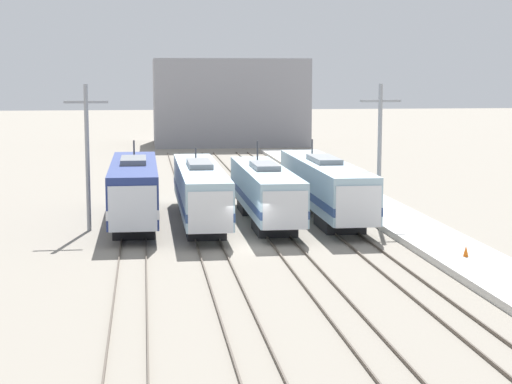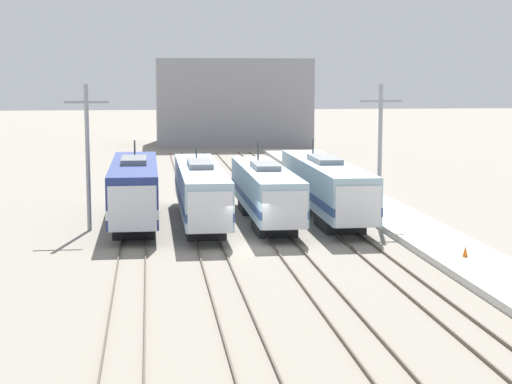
{
  "view_description": "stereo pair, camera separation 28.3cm",
  "coord_description": "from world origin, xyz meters",
  "views": [
    {
      "loc": [
        -5.77,
        -47.7,
        9.71
      ],
      "look_at": [
        0.97,
        3.73,
        2.65
      ],
      "focal_mm": 60.0,
      "sensor_mm": 36.0,
      "label": 1
    },
    {
      "loc": [
        -5.49,
        -47.74,
        9.71
      ],
      "look_at": [
        0.97,
        3.73,
        2.65
      ],
      "focal_mm": 60.0,
      "sensor_mm": 36.0,
      "label": 2
    }
  ],
  "objects": [
    {
      "name": "locomotive_center_right",
      "position": [
        2.16,
        7.89,
        2.04
      ],
      "size": [
        2.89,
        16.93,
        5.13
      ],
      "color": "#232326",
      "rests_on": "ground_plane"
    },
    {
      "name": "rail_pair_center_right",
      "position": [
        2.16,
        0.0,
        0.07
      ],
      "size": [
        1.51,
        120.0,
        0.15
      ],
      "color": "#4C4238",
      "rests_on": "ground_plane"
    },
    {
      "name": "platform",
      "position": [
        10.95,
        0.0,
        0.2
      ],
      "size": [
        4.0,
        120.0,
        0.39
      ],
      "color": "beige",
      "rests_on": "ground_plane"
    },
    {
      "name": "locomotive_far_right",
      "position": [
        6.49,
        9.23,
        2.16
      ],
      "size": [
        2.97,
        19.44,
        5.08
      ],
      "color": "#232326",
      "rests_on": "ground_plane"
    },
    {
      "name": "rail_pair_center_left",
      "position": [
        -2.16,
        0.0,
        0.07
      ],
      "size": [
        1.51,
        120.0,
        0.15
      ],
      "color": "#4C4238",
      "rests_on": "ground_plane"
    },
    {
      "name": "locomotive_center_left",
      "position": [
        -2.16,
        8.21,
        2.12
      ],
      "size": [
        2.79,
        18.76,
        4.63
      ],
      "color": "#232326",
      "rests_on": "ground_plane"
    },
    {
      "name": "locomotive_far_left",
      "position": [
        -6.49,
        8.31,
        2.25
      ],
      "size": [
        3.02,
        16.75,
        5.25
      ],
      "color": "black",
      "rests_on": "ground_plane"
    },
    {
      "name": "ground_plane",
      "position": [
        0.0,
        0.0,
        0.0
      ],
      "size": [
        400.0,
        400.0,
        0.0
      ],
      "primitive_type": "plane",
      "color": "gray"
    },
    {
      "name": "rail_pair_far_right",
      "position": [
        6.49,
        0.0,
        0.07
      ],
      "size": [
        1.51,
        120.0,
        0.15
      ],
      "color": "#4C4238",
      "rests_on": "ground_plane"
    },
    {
      "name": "rail_pair_far_left",
      "position": [
        -6.49,
        0.0,
        0.07
      ],
      "size": [
        1.51,
        120.0,
        0.15
      ],
      "color": "#4C4238",
      "rests_on": "ground_plane"
    },
    {
      "name": "traffic_cone",
      "position": [
        10.71,
        -5.94,
        0.68
      ],
      "size": [
        0.29,
        0.29,
        0.58
      ],
      "color": "orange",
      "rests_on": "platform"
    },
    {
      "name": "depot_building",
      "position": [
        6.28,
        74.34,
        6.02
      ],
      "size": [
        21.22,
        15.22,
        12.04
      ],
      "color": "gray",
      "rests_on": "ground_plane"
    },
    {
      "name": "catenary_tower_right",
      "position": [
        9.47,
        6.44,
        4.93
      ],
      "size": [
        2.72,
        0.27,
        9.2
      ],
      "color": "gray",
      "rests_on": "ground_plane"
    },
    {
      "name": "catenary_tower_left",
      "position": [
        -9.32,
        6.44,
        4.93
      ],
      "size": [
        2.72,
        0.27,
        9.2
      ],
      "color": "gray",
      "rests_on": "ground_plane"
    }
  ]
}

